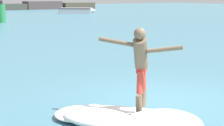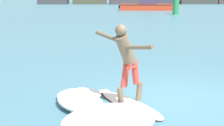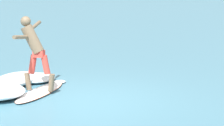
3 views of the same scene
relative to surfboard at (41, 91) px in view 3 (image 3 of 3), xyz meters
name	(u,v)px [view 3 (image 3 of 3)]	position (x,y,z in m)	size (l,w,h in m)	color
ground_plane	(84,101)	(1.22, 0.46, -0.04)	(200.00, 200.00, 0.00)	teal
surfboard	(41,91)	(0.00, 0.00, 0.00)	(1.67, 2.24, 0.21)	white
surfer	(34,46)	(-0.07, -0.12, 1.12)	(1.21, 1.36, 1.82)	brown
wave_foam_at_tail	(35,78)	(-1.19, 0.50, 0.05)	(1.52, 1.51, 0.17)	white
wave_foam_at_nose	(15,79)	(-1.12, -0.11, 0.10)	(1.56, 1.79, 0.28)	white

